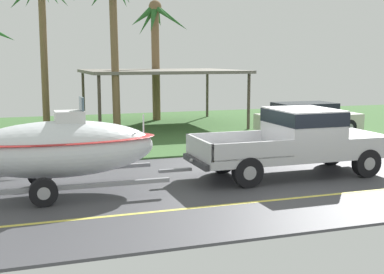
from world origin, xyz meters
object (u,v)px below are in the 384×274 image
at_px(boat_on_trailer, 60,148).
at_px(palm_tree_near_right, 113,2).
at_px(carport_awning, 161,72).
at_px(palm_tree_mid, 155,35).
at_px(palm_tree_far_left, 40,6).
at_px(pickup_truck_towing, 301,138).
at_px(parked_sedan_near, 308,119).

height_order(boat_on_trailer, palm_tree_near_right, palm_tree_near_right).
relative_size(carport_awning, palm_tree_near_right, 1.05).
relative_size(palm_tree_mid, palm_tree_far_left, 0.87).
height_order(pickup_truck_towing, palm_tree_far_left, palm_tree_far_left).
bearing_deg(pickup_truck_towing, palm_tree_far_left, 118.34).
xyz_separation_m(boat_on_trailer, palm_tree_near_right, (2.97, 8.87, 4.45)).
distance_m(carport_awning, palm_tree_far_left, 6.30).
bearing_deg(palm_tree_mid, boat_on_trailer, -113.68).
distance_m(parked_sedan_near, carport_awning, 7.40).
xyz_separation_m(pickup_truck_towing, carport_awning, (-0.94, 11.66, 1.60)).
distance_m(boat_on_trailer, carport_awning, 13.09).
relative_size(parked_sedan_near, palm_tree_mid, 0.72).
relative_size(boat_on_trailer, carport_awning, 0.81).
height_order(parked_sedan_near, palm_tree_mid, palm_tree_mid).
relative_size(palm_tree_near_right, palm_tree_mid, 1.11).
relative_size(parked_sedan_near, carport_awning, 0.62).
distance_m(boat_on_trailer, parked_sedan_near, 13.28).
height_order(palm_tree_mid, palm_tree_far_left, palm_tree_far_left).
bearing_deg(parked_sedan_near, pickup_truck_towing, -122.57).
height_order(boat_on_trailer, palm_tree_mid, palm_tree_mid).
bearing_deg(palm_tree_far_left, palm_tree_near_right, -48.74).
distance_m(boat_on_trailer, palm_tree_mid, 15.54).
relative_size(palm_tree_near_right, palm_tree_far_left, 0.97).
bearing_deg(carport_awning, palm_tree_mid, 81.55).
distance_m(palm_tree_near_right, palm_tree_mid, 5.99).
height_order(palm_tree_near_right, palm_tree_mid, palm_tree_near_right).
relative_size(pickup_truck_towing, palm_tree_near_right, 0.83).
relative_size(carport_awning, palm_tree_mid, 1.17).
distance_m(palm_tree_near_right, palm_tree_far_left, 4.17).
bearing_deg(carport_awning, palm_tree_near_right, -134.98).
bearing_deg(parked_sedan_near, palm_tree_far_left, 155.88).
distance_m(boat_on_trailer, palm_tree_far_left, 12.82).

